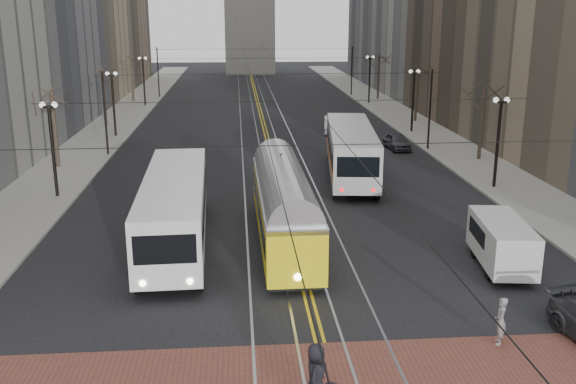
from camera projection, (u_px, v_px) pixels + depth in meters
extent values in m
plane|color=black|center=(317.00, 329.00, 22.89)|extent=(260.00, 260.00, 0.00)
cube|color=gray|center=(115.00, 124.00, 64.91)|extent=(5.00, 140.00, 0.15)
cube|color=gray|center=(406.00, 120.00, 67.22)|extent=(5.00, 140.00, 0.15)
cube|color=gray|center=(263.00, 122.00, 66.08)|extent=(4.80, 130.00, 0.02)
cube|color=gold|center=(263.00, 122.00, 66.08)|extent=(0.42, 130.00, 0.01)
cylinder|color=black|center=(53.00, 153.00, 38.36)|extent=(0.20, 0.20, 5.60)
cylinder|color=black|center=(114.00, 106.00, 57.55)|extent=(0.20, 0.20, 5.60)
cylinder|color=black|center=(144.00, 83.00, 76.75)|extent=(0.20, 0.20, 5.60)
cylinder|color=black|center=(497.00, 146.00, 40.47)|extent=(0.20, 0.20, 5.60)
cylinder|color=black|center=(413.00, 103.00, 59.67)|extent=(0.20, 0.20, 5.60)
cylinder|color=black|center=(369.00, 81.00, 78.87)|extent=(0.20, 0.20, 5.60)
cylinder|color=#382D23|center=(55.00, 130.00, 45.88)|extent=(0.28, 0.28, 5.60)
cylinder|color=#382D23|center=(104.00, 98.00, 63.16)|extent=(0.28, 0.28, 5.60)
cylinder|color=#382D23|center=(132.00, 80.00, 80.44)|extent=(0.28, 0.28, 5.60)
cylinder|color=#382D23|center=(481.00, 124.00, 48.30)|extent=(0.28, 0.28, 5.60)
cylinder|color=#382D23|center=(416.00, 95.00, 65.58)|extent=(0.28, 0.28, 5.60)
cylinder|color=#382D23|center=(378.00, 78.00, 82.86)|extent=(0.28, 0.28, 5.60)
cylinder|color=black|center=(247.00, 64.00, 64.35)|extent=(0.03, 120.00, 0.03)
cylinder|color=black|center=(277.00, 63.00, 64.58)|extent=(0.03, 120.00, 0.03)
cylinder|color=black|center=(105.00, 114.00, 49.80)|extent=(0.16, 0.16, 6.60)
cylinder|color=black|center=(158.00, 73.00, 84.36)|extent=(0.16, 0.16, 6.60)
cylinder|color=black|center=(430.00, 110.00, 51.79)|extent=(0.16, 0.16, 6.60)
cylinder|color=black|center=(352.00, 71.00, 86.35)|extent=(0.16, 0.16, 6.60)
cube|color=white|center=(175.00, 211.00, 30.87)|extent=(3.25, 13.54, 3.36)
cube|color=yellow|center=(284.00, 212.00, 31.25)|extent=(2.55, 13.08, 3.08)
cube|color=#BBBBBB|center=(351.00, 153.00, 43.58)|extent=(4.33, 13.45, 3.45)
cube|color=silver|center=(501.00, 245.00, 28.07)|extent=(2.46, 5.11, 2.17)
imported|color=#424349|center=(397.00, 141.00, 53.05)|extent=(1.82, 3.99, 1.33)
imported|color=#9EA1A5|center=(333.00, 125.00, 60.35)|extent=(2.10, 4.65, 1.48)
imported|color=black|center=(316.00, 375.00, 18.26)|extent=(0.87, 1.07, 1.90)
imported|color=gray|center=(500.00, 321.00, 21.69)|extent=(0.58, 0.71, 1.67)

